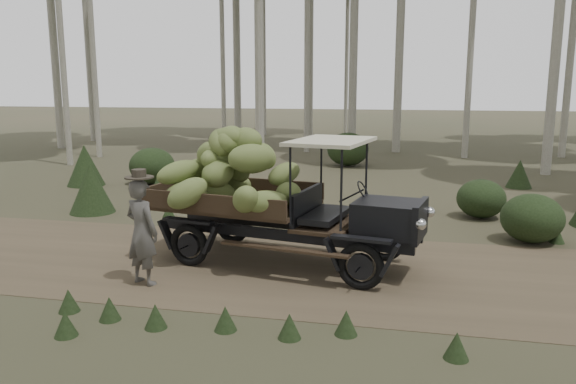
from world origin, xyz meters
name	(u,v)px	position (x,y,z in m)	size (l,w,h in m)	color
ground	(249,265)	(0.00, 0.00, 0.00)	(120.00, 120.00, 0.00)	#473D2B
dirt_track	(249,264)	(0.00, 0.00, 0.00)	(70.00, 4.00, 0.01)	brown
banana_truck	(252,183)	(0.00, 0.24, 1.29)	(4.62, 2.43, 2.28)	black
farmer	(142,231)	(-1.24, -1.16, 0.79)	(0.66, 0.55, 1.68)	#4F4C48
undergrowth	(383,214)	(2.03, 1.78, 0.54)	(24.33, 23.83, 1.35)	#233319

